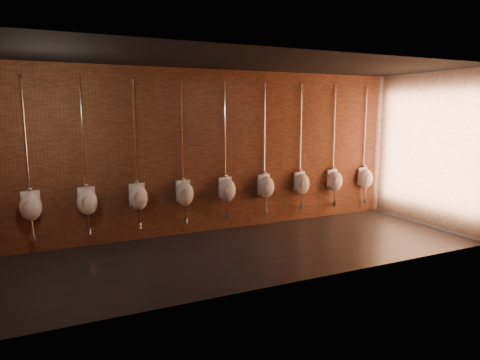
{
  "coord_description": "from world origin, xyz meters",
  "views": [
    {
      "loc": [
        -3.19,
        -6.38,
        2.39
      ],
      "look_at": [
        0.24,
        0.9,
        1.1
      ],
      "focal_mm": 32.0,
      "sensor_mm": 36.0,
      "label": 1
    }
  ],
  "objects_px": {
    "urinal_1": "(31,206)",
    "urinal_6": "(266,186)",
    "urinal_3": "(138,197)",
    "urinal_4": "(185,193)",
    "urinal_5": "(227,189)",
    "urinal_9": "(365,178)",
    "urinal_7": "(302,183)",
    "urinal_8": "(335,180)",
    "urinal_2": "(87,201)"
  },
  "relations": [
    {
      "from": "urinal_5",
      "to": "urinal_7",
      "type": "bearing_deg",
      "value": 0.0
    },
    {
      "from": "urinal_3",
      "to": "urinal_1",
      "type": "bearing_deg",
      "value": 180.0
    },
    {
      "from": "urinal_3",
      "to": "urinal_5",
      "type": "distance_m",
      "value": 1.78
    },
    {
      "from": "urinal_3",
      "to": "urinal_6",
      "type": "bearing_deg",
      "value": 0.0
    },
    {
      "from": "urinal_2",
      "to": "urinal_7",
      "type": "relative_size",
      "value": 1.0
    },
    {
      "from": "urinal_5",
      "to": "urinal_9",
      "type": "bearing_deg",
      "value": 0.0
    },
    {
      "from": "urinal_1",
      "to": "urinal_4",
      "type": "height_order",
      "value": "same"
    },
    {
      "from": "urinal_5",
      "to": "urinal_8",
      "type": "distance_m",
      "value": 2.67
    },
    {
      "from": "urinal_5",
      "to": "urinal_9",
      "type": "distance_m",
      "value": 3.56
    },
    {
      "from": "urinal_5",
      "to": "urinal_9",
      "type": "height_order",
      "value": "same"
    },
    {
      "from": "urinal_1",
      "to": "urinal_2",
      "type": "bearing_deg",
      "value": 0.0
    },
    {
      "from": "urinal_2",
      "to": "urinal_7",
      "type": "xyz_separation_m",
      "value": [
        4.45,
        0.0,
        0.0
      ]
    },
    {
      "from": "urinal_2",
      "to": "urinal_7",
      "type": "bearing_deg",
      "value": 0.0
    },
    {
      "from": "urinal_3",
      "to": "urinal_8",
      "type": "relative_size",
      "value": 1.0
    },
    {
      "from": "urinal_3",
      "to": "urinal_9",
      "type": "relative_size",
      "value": 1.0
    },
    {
      "from": "urinal_4",
      "to": "urinal_7",
      "type": "distance_m",
      "value": 2.67
    },
    {
      "from": "urinal_4",
      "to": "urinal_5",
      "type": "relative_size",
      "value": 1.0
    },
    {
      "from": "urinal_3",
      "to": "urinal_6",
      "type": "distance_m",
      "value": 2.67
    },
    {
      "from": "urinal_7",
      "to": "urinal_8",
      "type": "bearing_deg",
      "value": 0.0
    },
    {
      "from": "urinal_3",
      "to": "urinal_4",
      "type": "height_order",
      "value": "same"
    },
    {
      "from": "urinal_5",
      "to": "urinal_7",
      "type": "relative_size",
      "value": 1.0
    },
    {
      "from": "urinal_1",
      "to": "urinal_3",
      "type": "xyz_separation_m",
      "value": [
        1.78,
        0.0,
        0.0
      ]
    },
    {
      "from": "urinal_7",
      "to": "urinal_5",
      "type": "bearing_deg",
      "value": 180.0
    },
    {
      "from": "urinal_5",
      "to": "urinal_6",
      "type": "bearing_deg",
      "value": 0.0
    },
    {
      "from": "urinal_3",
      "to": "urinal_7",
      "type": "relative_size",
      "value": 1.0
    },
    {
      "from": "urinal_1",
      "to": "urinal_6",
      "type": "bearing_deg",
      "value": 0.0
    },
    {
      "from": "urinal_1",
      "to": "urinal_5",
      "type": "distance_m",
      "value": 3.56
    },
    {
      "from": "urinal_5",
      "to": "urinal_9",
      "type": "xyz_separation_m",
      "value": [
        3.56,
        0.0,
        0.0
      ]
    },
    {
      "from": "urinal_4",
      "to": "urinal_6",
      "type": "relative_size",
      "value": 1.0
    },
    {
      "from": "urinal_5",
      "to": "urinal_3",
      "type": "bearing_deg",
      "value": 180.0
    },
    {
      "from": "urinal_2",
      "to": "urinal_3",
      "type": "xyz_separation_m",
      "value": [
        0.89,
        0.0,
        0.0
      ]
    },
    {
      "from": "urinal_1",
      "to": "urinal_7",
      "type": "distance_m",
      "value": 5.34
    },
    {
      "from": "urinal_3",
      "to": "urinal_5",
      "type": "relative_size",
      "value": 1.0
    },
    {
      "from": "urinal_9",
      "to": "urinal_1",
      "type": "bearing_deg",
      "value": 180.0
    },
    {
      "from": "urinal_6",
      "to": "urinal_5",
      "type": "bearing_deg",
      "value": 180.0
    },
    {
      "from": "urinal_7",
      "to": "urinal_9",
      "type": "xyz_separation_m",
      "value": [
        1.78,
        0.0,
        0.0
      ]
    },
    {
      "from": "urinal_1",
      "to": "urinal_5",
      "type": "bearing_deg",
      "value": 0.0
    },
    {
      "from": "urinal_1",
      "to": "urinal_6",
      "type": "xyz_separation_m",
      "value": [
        4.45,
        0.0,
        0.0
      ]
    },
    {
      "from": "urinal_2",
      "to": "urinal_9",
      "type": "height_order",
      "value": "same"
    },
    {
      "from": "urinal_5",
      "to": "urinal_6",
      "type": "xyz_separation_m",
      "value": [
        0.89,
        0.0,
        0.0
      ]
    },
    {
      "from": "urinal_1",
      "to": "urinal_8",
      "type": "bearing_deg",
      "value": 0.0
    },
    {
      "from": "urinal_1",
      "to": "urinal_6",
      "type": "height_order",
      "value": "same"
    },
    {
      "from": "urinal_6",
      "to": "urinal_7",
      "type": "bearing_deg",
      "value": 0.0
    },
    {
      "from": "urinal_6",
      "to": "urinal_9",
      "type": "bearing_deg",
      "value": 0.0
    },
    {
      "from": "urinal_2",
      "to": "urinal_6",
      "type": "relative_size",
      "value": 1.0
    },
    {
      "from": "urinal_8",
      "to": "urinal_5",
      "type": "bearing_deg",
      "value": 180.0
    },
    {
      "from": "urinal_2",
      "to": "urinal_3",
      "type": "relative_size",
      "value": 1.0
    },
    {
      "from": "urinal_2",
      "to": "urinal_9",
      "type": "distance_m",
      "value": 6.23
    },
    {
      "from": "urinal_8",
      "to": "urinal_2",
      "type": "bearing_deg",
      "value": 180.0
    },
    {
      "from": "urinal_4",
      "to": "urinal_7",
      "type": "height_order",
      "value": "same"
    }
  ]
}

